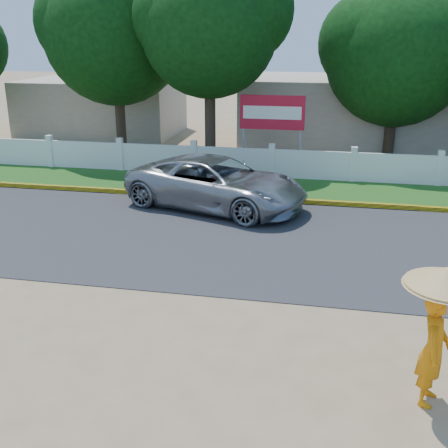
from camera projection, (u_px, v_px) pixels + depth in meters
name	position (u px, v px, depth m)	size (l,w,h in m)	color
ground	(204.00, 320.00, 10.89)	(120.00, 120.00, 0.00)	#9E8460
road	(242.00, 239.00, 15.05)	(60.00, 7.00, 0.02)	#38383A
grass_verge	(266.00, 187.00, 19.91)	(60.00, 3.50, 0.03)	#2D601E
curb	(260.00, 199.00, 18.32)	(40.00, 0.18, 0.16)	yellow
fence	(271.00, 164.00, 21.08)	(40.00, 0.10, 1.10)	silver
building_near	(352.00, 112.00, 26.48)	(10.00, 6.00, 3.20)	#B7AD99
building_far	(102.00, 107.00, 29.85)	(8.00, 5.00, 2.80)	#B7AD99
vehicle	(217.00, 183.00, 17.48)	(2.63, 5.71, 1.59)	gray
monk_with_parasol	(440.00, 316.00, 8.08)	(1.22, 1.22, 2.22)	orange
billboard	(272.00, 117.00, 21.59)	(2.50, 0.13, 2.95)	gray
tree_row	(346.00, 39.00, 21.92)	(36.49, 7.83, 9.11)	#473828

